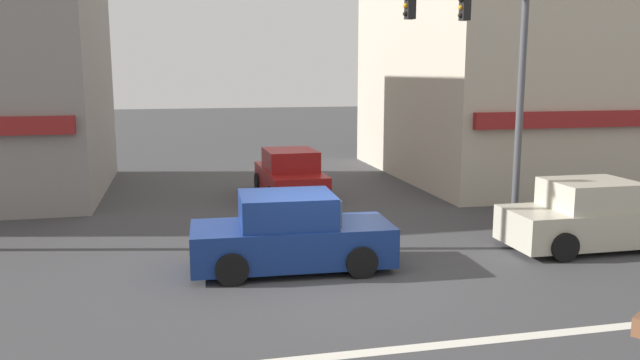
{
  "coord_description": "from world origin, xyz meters",
  "views": [
    {
      "loc": [
        -2.6,
        -11.61,
        4.02
      ],
      "look_at": [
        0.52,
        2.0,
        1.6
      ],
      "focal_mm": 35.0,
      "sensor_mm": 36.0,
      "label": 1
    }
  ],
  "objects_px": {
    "sedan_crossing_rightbound": "(290,176)",
    "sedan_crossing_leftbound": "(291,235)",
    "sedan_parked_curbside": "(592,218)",
    "traffic_light_mast": "(488,66)",
    "utility_pole_far_right": "(507,58)"
  },
  "relations": [
    {
      "from": "traffic_light_mast",
      "to": "sedan_crossing_rightbound",
      "type": "height_order",
      "value": "traffic_light_mast"
    },
    {
      "from": "utility_pole_far_right",
      "to": "sedan_crossing_rightbound",
      "type": "relative_size",
      "value": 2.09
    },
    {
      "from": "utility_pole_far_right",
      "to": "traffic_light_mast",
      "type": "bearing_deg",
      "value": -124.23
    },
    {
      "from": "utility_pole_far_right",
      "to": "sedan_parked_curbside",
      "type": "xyz_separation_m",
      "value": [
        -1.27,
        -6.45,
        -3.75
      ]
    },
    {
      "from": "sedan_crossing_rightbound",
      "to": "sedan_parked_curbside",
      "type": "xyz_separation_m",
      "value": [
        5.78,
        -7.28,
        0.0
      ]
    },
    {
      "from": "traffic_light_mast",
      "to": "sedan_parked_curbside",
      "type": "height_order",
      "value": "traffic_light_mast"
    },
    {
      "from": "sedan_crossing_leftbound",
      "to": "sedan_parked_curbside",
      "type": "distance_m",
      "value": 7.06
    },
    {
      "from": "traffic_light_mast",
      "to": "sedan_crossing_rightbound",
      "type": "relative_size",
      "value": 1.5
    },
    {
      "from": "traffic_light_mast",
      "to": "sedan_parked_curbside",
      "type": "relative_size",
      "value": 1.51
    },
    {
      "from": "utility_pole_far_right",
      "to": "sedan_crossing_leftbound",
      "type": "relative_size",
      "value": 2.07
    },
    {
      "from": "sedan_crossing_leftbound",
      "to": "sedan_parked_curbside",
      "type": "xyz_separation_m",
      "value": [
        7.06,
        -0.0,
        0.0
      ]
    },
    {
      "from": "sedan_crossing_rightbound",
      "to": "sedan_crossing_leftbound",
      "type": "relative_size",
      "value": 0.99
    },
    {
      "from": "sedan_crossing_leftbound",
      "to": "traffic_light_mast",
      "type": "bearing_deg",
      "value": 21.34
    },
    {
      "from": "traffic_light_mast",
      "to": "sedan_crossing_rightbound",
      "type": "xyz_separation_m",
      "value": [
        -4.09,
        5.17,
        -3.46
      ]
    },
    {
      "from": "traffic_light_mast",
      "to": "sedan_parked_curbside",
      "type": "xyz_separation_m",
      "value": [
        1.69,
        -2.1,
        -3.46
      ]
    }
  ]
}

